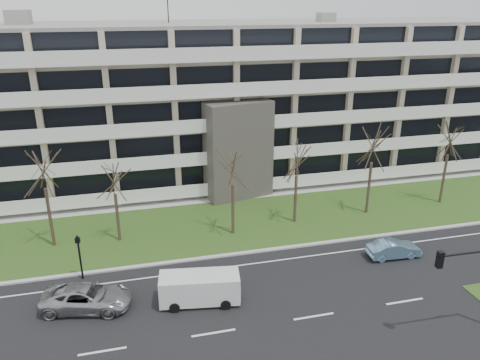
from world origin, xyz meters
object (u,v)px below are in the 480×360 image
object	(u,v)px
blue_sedan	(394,249)
white_van	(201,286)
pedestrian_signal	(79,252)
silver_pickup	(87,298)

from	to	relation	value
blue_sedan	white_van	world-z (taller)	white_van
white_van	pedestrian_signal	distance (m)	8.54
white_van	pedestrian_signal	world-z (taller)	pedestrian_signal
blue_sedan	white_van	size ratio (longest dim) A/B	0.76
blue_sedan	pedestrian_signal	world-z (taller)	pedestrian_signal
white_van	silver_pickup	bearing A→B (deg)	179.88
blue_sedan	silver_pickup	bearing A→B (deg)	94.86
pedestrian_signal	blue_sedan	bearing A→B (deg)	2.61
silver_pickup	blue_sedan	xyz separation A→B (m)	(21.07, 0.89, -0.10)
pedestrian_signal	silver_pickup	bearing A→B (deg)	-72.44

